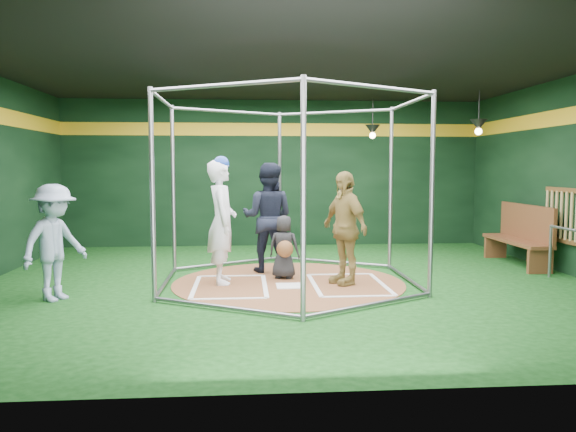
{
  "coord_description": "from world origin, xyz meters",
  "views": [
    {
      "loc": [
        -0.71,
        -9.07,
        1.9
      ],
      "look_at": [
        0.0,
        0.1,
        1.1
      ],
      "focal_mm": 35.0,
      "sensor_mm": 36.0,
      "label": 1
    }
  ],
  "objects": [
    {
      "name": "batter_figure",
      "position": [
        -1.08,
        0.05,
        1.04
      ],
      "size": [
        0.52,
        0.76,
        2.07
      ],
      "color": "white",
      "rests_on": "clay_disc"
    },
    {
      "name": "dugout_bench",
      "position": [
        4.64,
        1.36,
        0.6
      ],
      "size": [
        0.47,
        2.02,
        1.18
      ],
      "color": "brown",
      "rests_on": "ground"
    },
    {
      "name": "bystander_blue",
      "position": [
        -3.42,
        -0.92,
        0.83
      ],
      "size": [
        1.08,
        1.24,
        1.67
      ],
      "primitive_type": "imported",
      "rotation": [
        0.0,
        0.0,
        1.03
      ],
      "color": "#91A4C0",
      "rests_on": "ground"
    },
    {
      "name": "batter_box_right",
      "position": [
        0.95,
        -0.25,
        0.02
      ],
      "size": [
        1.17,
        1.77,
        0.01
      ],
      "color": "white",
      "rests_on": "clay_disc"
    },
    {
      "name": "clay_disc",
      "position": [
        0.0,
        0.0,
        0.01
      ],
      "size": [
        3.8,
        3.8,
        0.01
      ],
      "primitive_type": "cylinder",
      "color": "brown",
      "rests_on": "ground"
    },
    {
      "name": "room_shell",
      "position": [
        0.0,
        0.01,
        1.75
      ],
      "size": [
        10.1,
        9.1,
        3.53
      ],
      "color": "#0C360D",
      "rests_on": "ground"
    },
    {
      "name": "batting_cage",
      "position": [
        -0.0,
        -0.0,
        1.5
      ],
      "size": [
        4.05,
        4.67,
        3.0
      ],
      "color": "gray",
      "rests_on": "ground"
    },
    {
      "name": "pendant_lamp_far",
      "position": [
        4.0,
        2.0,
        2.74
      ],
      "size": [
        0.34,
        0.34,
        0.9
      ],
      "color": "black",
      "rests_on": "room_shell"
    },
    {
      "name": "batter_box_left",
      "position": [
        -0.95,
        -0.25,
        0.02
      ],
      "size": [
        1.17,
        1.77,
        0.01
      ],
      "color": "white",
      "rests_on": "clay_disc"
    },
    {
      "name": "bat_rack",
      "position": [
        4.93,
        0.4,
        1.05
      ],
      "size": [
        0.07,
        1.25,
        0.98
      ],
      "color": "brown",
      "rests_on": "room_shell"
    },
    {
      "name": "home_plate",
      "position": [
        0.0,
        -0.3,
        0.02
      ],
      "size": [
        0.43,
        0.43,
        0.01
      ],
      "primitive_type": "cube",
      "color": "white",
      "rests_on": "clay_disc"
    },
    {
      "name": "umpire",
      "position": [
        -0.3,
        1.01,
        1.0
      ],
      "size": [
        1.12,
        0.97,
        1.97
      ],
      "primitive_type": "imported",
      "rotation": [
        0.0,
        0.0,
        2.88
      ],
      "color": "black",
      "rests_on": "clay_disc"
    },
    {
      "name": "visitor_leopard",
      "position": [
        0.89,
        -0.16,
        0.93
      ],
      "size": [
        0.87,
        1.16,
        1.83
      ],
      "primitive_type": "imported",
      "rotation": [
        0.0,
        0.0,
        -1.12
      ],
      "color": "tan",
      "rests_on": "clay_disc"
    },
    {
      "name": "catcher_figure",
      "position": [
        -0.05,
        0.34,
        0.55
      ],
      "size": [
        0.6,
        0.63,
        1.08
      ],
      "color": "black",
      "rests_on": "clay_disc"
    },
    {
      "name": "pendant_lamp_near",
      "position": [
        2.2,
        3.6,
        2.74
      ],
      "size": [
        0.34,
        0.34,
        0.9
      ],
      "color": "black",
      "rests_on": "room_shell"
    },
    {
      "name": "steel_railing",
      "position": [
        4.55,
        -0.36,
        0.61
      ],
      "size": [
        0.05,
        1.06,
        0.92
      ],
      "color": "gray",
      "rests_on": "ground"
    }
  ]
}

